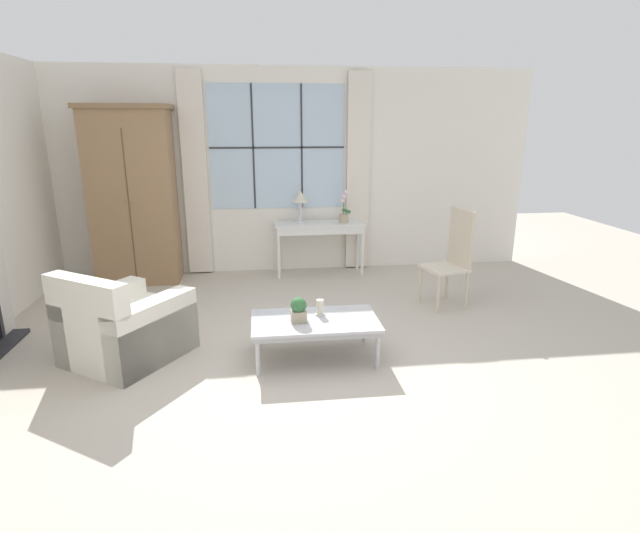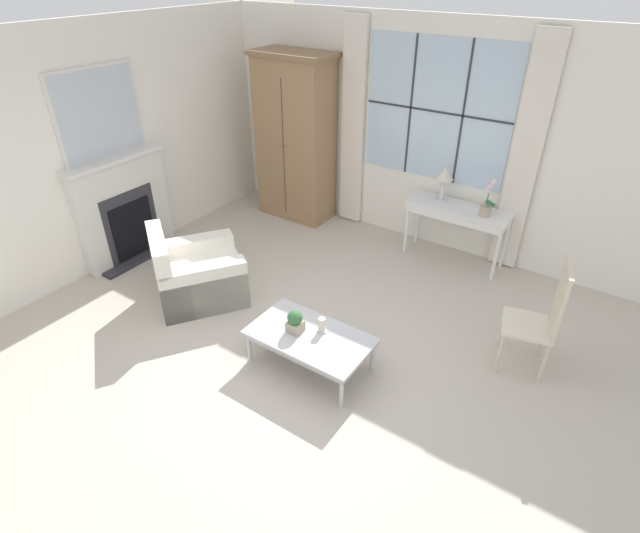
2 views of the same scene
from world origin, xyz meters
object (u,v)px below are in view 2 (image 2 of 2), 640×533
Objects in this scene: potted_plant_small at (295,321)px; pillar_candle at (322,325)px; side_chair_wooden at (544,314)px; armchair_upholstered at (197,276)px; potted_orchid at (487,202)px; coffee_table at (310,338)px; console_table at (458,214)px; fireplace at (122,200)px; table_lamp at (444,176)px; armoire at (295,139)px.

pillar_candle is at bearing 32.72° from potted_plant_small.
armchair_upholstered is at bearing -164.31° from side_chair_wooden.
potted_orchid reaches higher than coffee_table.
armchair_upholstered reaches higher than console_table.
pillar_candle reaches higher than coffee_table.
pillar_candle is (-0.64, -2.48, -0.46)m from potted_orchid.
fireplace reaches higher than table_lamp.
coffee_table is at bearing -146.05° from side_chair_wooden.
armchair_upholstered is (1.39, -0.18, -0.49)m from fireplace.
potted_orchid reaches higher than armchair_upholstered.
coffee_table is at bearing -97.93° from console_table.
coffee_table is (-0.37, -2.63, -0.31)m from console_table.
table_lamp is 0.36× the size of armchair_upholstered.
table_lamp is 3.17m from armchair_upholstered.
armchair_upholstered is 5.52× the size of potted_plant_small.
coffee_table is at bearing 10.79° from potted_plant_small.
side_chair_wooden reaches higher than pillar_candle.
pillar_candle is at bearing 60.51° from coffee_table.
potted_plant_small is (-1.88, -1.20, -0.14)m from side_chair_wooden.
fireplace reaches higher than potted_orchid.
pillar_candle is (-0.31, -2.53, -0.21)m from console_table.
potted_orchid is 0.37× the size of armchair_upholstered.
armchair_upholstered is at bearing -81.03° from armoire.
console_table reaches higher than coffee_table.
armoire is at bearing 128.70° from coffee_table.
potted_orchid is at bearing 126.25° from side_chair_wooden.
pillar_candle is (2.13, -2.49, -0.71)m from armoire.
coffee_table is (2.08, -2.59, -0.82)m from armoire.
armoire is 2.78m from potted_orchid.
side_chair_wooden is at bearing 32.39° from pillar_candle.
armchair_upholstered is at bearing 176.80° from pillar_candle.
armchair_upholstered is 7.81× the size of pillar_candle.
fireplace is 1.88× the size of console_table.
armoire is at bearing -177.47° from table_lamp.
side_chair_wooden is at bearing -20.47° from armoire.
table_lamp is (-0.26, 0.05, 0.41)m from console_table.
potted_orchid is at bearing -10.11° from table_lamp.
pillar_candle is (0.21, 0.13, -0.04)m from potted_plant_small.
armoire is (1.01, 2.21, 0.37)m from fireplace.
coffee_table is 7.17× the size of pillar_candle.
table_lamp is 2.79m from potted_plant_small.
console_table is 1.01× the size of armchair_upholstered.
potted_orchid is 2.60m from pillar_candle.
fireplace is 10.43× the size of potted_plant_small.
table_lamp is at bearing 169.89° from potted_orchid.
fireplace is 2.98m from potted_plant_small.
coffee_table is at bearing -105.12° from potted_orchid.
armoire is 2.02× the size of coffee_table.
potted_orchid is 2.73m from coffee_table.
potted_orchid reaches higher than console_table.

